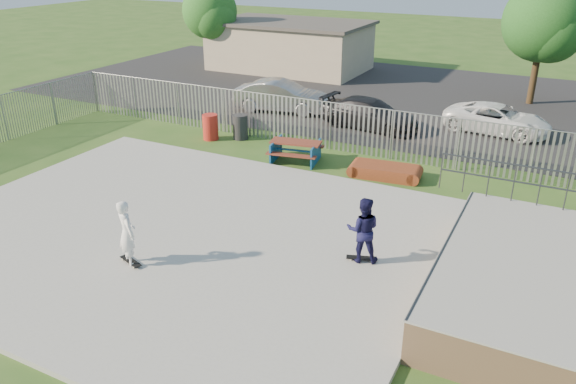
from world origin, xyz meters
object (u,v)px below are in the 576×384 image
at_px(picnic_table, 296,151).
at_px(car_white, 497,119).
at_px(tree_left, 210,11).
at_px(skater_navy, 363,230).
at_px(funbox, 385,171).
at_px(trash_bin_red, 210,127).
at_px(trash_bin_grey, 240,127).
at_px(car_silver, 281,96).
at_px(car_dark, 370,114).
at_px(tree_mid, 544,21).
at_px(skater_white, 127,233).

height_order(picnic_table, car_white, car_white).
distance_m(tree_left, skater_navy, 27.26).
relative_size(picnic_table, funbox, 0.96).
height_order(picnic_table, trash_bin_red, trash_bin_red).
bearing_deg(picnic_table, skater_navy, -61.62).
relative_size(funbox, skater_navy, 1.29).
distance_m(trash_bin_red, trash_bin_grey, 1.31).
xyz_separation_m(trash_bin_grey, car_silver, (-0.47, 4.73, 0.26)).
xyz_separation_m(car_dark, tree_mid, (6.19, 8.18, 3.58)).
bearing_deg(skater_navy, car_dark, -90.78).
bearing_deg(tree_mid, picnic_table, -118.15).
bearing_deg(car_dark, car_white, -63.71).
distance_m(funbox, skater_navy, 6.49).
bearing_deg(picnic_table, trash_bin_grey, 146.87).
xyz_separation_m(picnic_table, skater_navy, (5.05, -6.24, 0.63)).
bearing_deg(car_white, skater_white, 165.37).
bearing_deg(car_dark, tree_left, 66.78).
bearing_deg(trash_bin_red, funbox, -5.08).
bearing_deg(tree_left, skater_white, -60.51).
bearing_deg(car_white, tree_mid, 0.05).
xyz_separation_m(skater_navy, skater_white, (-5.36, -2.93, 0.00)).
xyz_separation_m(trash_bin_red, car_dark, (5.66, 4.72, 0.14)).
distance_m(trash_bin_grey, car_silver, 4.76).
height_order(car_silver, skater_navy, skater_navy).
xyz_separation_m(tree_mid, skater_navy, (-2.26, -19.91, -3.23)).
distance_m(car_silver, skater_white, 15.73).
xyz_separation_m(trash_bin_red, car_white, (11.02, 6.63, 0.11)).
bearing_deg(car_white, tree_left, 79.75).
bearing_deg(skater_navy, tree_left, -66.83).
height_order(car_white, tree_mid, tree_mid).
relative_size(funbox, trash_bin_red, 2.08).
xyz_separation_m(trash_bin_red, car_silver, (0.67, 5.38, 0.25)).
bearing_deg(skater_white, car_dark, -67.04).
height_order(car_dark, car_white, car_dark).
bearing_deg(picnic_table, car_silver, 111.64).
xyz_separation_m(funbox, trash_bin_grey, (-7.06, 1.38, 0.32)).
distance_m(car_silver, car_dark, 5.04).
xyz_separation_m(car_silver, skater_navy, (8.93, -12.39, 0.25)).
xyz_separation_m(picnic_table, car_silver, (-3.88, 6.14, 0.38)).
bearing_deg(tree_mid, tree_left, 179.74).
distance_m(trash_bin_red, car_white, 12.86).
xyz_separation_m(car_silver, car_white, (10.35, 1.25, -0.14)).
bearing_deg(car_silver, trash_bin_red, 162.51).
bearing_deg(trash_bin_grey, tree_mid, 48.80).
distance_m(trash_bin_red, skater_white, 10.81).
relative_size(trash_bin_grey, car_dark, 0.23).
bearing_deg(tree_mid, car_white, -97.58).
relative_size(trash_bin_red, skater_white, 0.62).
bearing_deg(trash_bin_grey, skater_white, -73.62).
xyz_separation_m(trash_bin_red, skater_navy, (9.60, -7.01, 0.49)).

